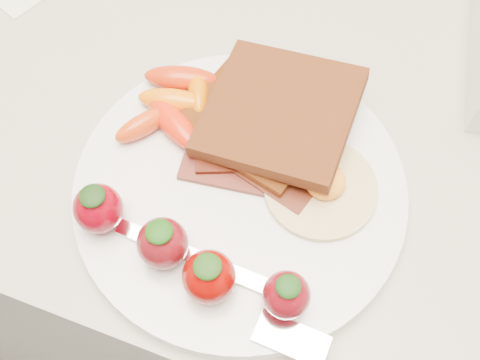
% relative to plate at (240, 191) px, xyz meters
% --- Properties ---
extents(counter, '(2.00, 0.60, 0.90)m').
position_rel_plate_xyz_m(counter, '(-0.01, 0.16, -0.46)').
color(counter, gray).
rests_on(counter, ground).
extents(plate, '(0.27, 0.27, 0.02)m').
position_rel_plate_xyz_m(plate, '(0.00, 0.00, 0.00)').
color(plate, white).
rests_on(plate, counter).
extents(toast_lower, '(0.13, 0.13, 0.01)m').
position_rel_plate_xyz_m(toast_lower, '(-0.01, 0.06, 0.02)').
color(toast_lower, black).
rests_on(toast_lower, plate).
extents(toast_upper, '(0.12, 0.12, 0.03)m').
position_rel_plate_xyz_m(toast_upper, '(0.01, 0.07, 0.03)').
color(toast_upper, black).
rests_on(toast_upper, toast_lower).
extents(fried_egg, '(0.11, 0.11, 0.02)m').
position_rel_plate_xyz_m(fried_egg, '(0.06, 0.02, 0.01)').
color(fried_egg, beige).
rests_on(fried_egg, plate).
extents(bacon_strips, '(0.11, 0.06, 0.01)m').
position_rel_plate_xyz_m(bacon_strips, '(0.00, 0.01, 0.01)').
color(bacon_strips, '#370E0B').
rests_on(bacon_strips, plate).
extents(baby_carrots, '(0.08, 0.10, 0.02)m').
position_rel_plate_xyz_m(baby_carrots, '(-0.08, 0.05, 0.02)').
color(baby_carrots, orange).
rests_on(baby_carrots, plate).
extents(strawberries, '(0.19, 0.06, 0.05)m').
position_rel_plate_xyz_m(strawberries, '(-0.02, -0.08, 0.03)').
color(strawberries, '#76000D').
rests_on(strawberries, plate).
extents(fork, '(0.18, 0.06, 0.00)m').
position_rel_plate_xyz_m(fork, '(0.03, -0.08, 0.01)').
color(fork, white).
rests_on(fork, plate).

